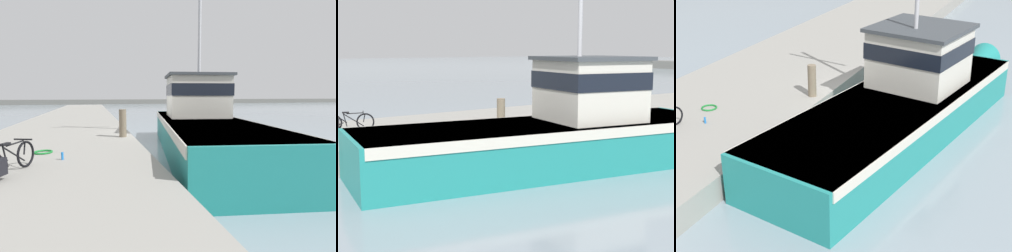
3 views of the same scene
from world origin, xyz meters
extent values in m
plane|color=#84939E|center=(0.00, 0.00, 0.00)|extent=(320.00, 320.00, 0.00)
cube|color=gray|center=(-4.35, 0.00, 0.37)|extent=(6.18, 80.00, 0.75)
cube|color=slate|center=(30.00, 67.80, 0.66)|extent=(180.00, 5.00, 1.32)
cube|color=teal|center=(1.67, -1.57, 0.73)|extent=(5.51, 12.35, 1.46)
cone|color=teal|center=(2.97, 5.35, 0.73)|extent=(1.76, 2.37, 1.38)
cube|color=beige|center=(1.67, -1.57, 1.31)|extent=(5.53, 12.12, 0.29)
cube|color=beige|center=(1.94, -0.11, 2.40)|extent=(3.13, 3.10, 1.89)
cube|color=black|center=(1.94, -0.11, 2.73)|extent=(3.20, 3.16, 0.53)
cube|color=#3D4247|center=(1.94, -0.11, 3.41)|extent=(3.38, 3.35, 0.12)
cylinder|color=#B2B2B7|center=(1.87, -0.50, 6.05)|extent=(0.14, 0.14, 5.16)
torus|color=black|center=(-4.47, -5.00, 1.07)|extent=(0.28, 0.62, 0.64)
cylinder|color=black|center=(-4.72, -5.65, 1.16)|extent=(0.09, 0.15, 0.49)
cylinder|color=black|center=(-4.62, -5.38, 1.16)|extent=(0.28, 0.68, 0.49)
cylinder|color=black|center=(-4.60, -5.33, 1.40)|extent=(0.24, 0.55, 0.05)
cylinder|color=black|center=(-4.48, -5.03, 1.23)|extent=(0.07, 0.11, 0.33)
cylinder|color=black|center=(-4.50, -5.06, 1.44)|extent=(0.43, 0.19, 0.04)
cube|color=black|center=(-4.71, -5.63, 1.43)|extent=(0.18, 0.26, 0.05)
cylinder|color=#756651|center=(-1.71, -0.92, 1.33)|extent=(0.30, 0.30, 1.15)
torus|color=#197A2D|center=(-4.37, -3.40, 0.78)|extent=(0.54, 0.54, 0.06)
cylinder|color=blue|center=(-3.71, -4.45, 0.85)|extent=(0.06, 0.06, 0.20)
camera|label=1|loc=(-2.86, -11.89, 2.47)|focal=28.00mm
camera|label=2|loc=(13.40, -11.86, 3.74)|focal=55.00mm
camera|label=3|loc=(6.35, -16.30, 7.39)|focal=55.00mm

